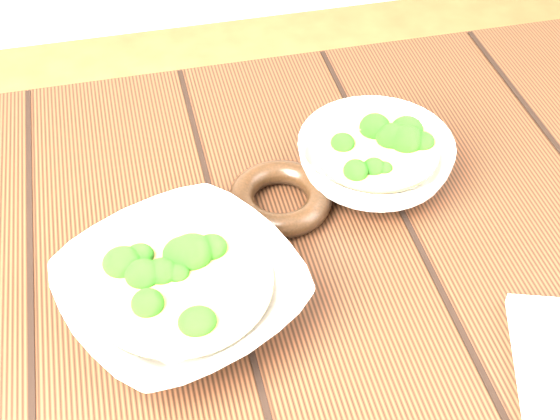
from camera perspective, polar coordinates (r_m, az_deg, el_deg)
name	(u,v)px	position (r m, az deg, el deg)	size (l,w,h in m)	color
table	(258,358)	(0.88, -1.60, -10.75)	(1.20, 0.80, 0.75)	#331B0E
soup_bowl_front	(182,291)	(0.75, -7.22, -5.86)	(0.29, 0.29, 0.06)	silver
soup_bowl_back	(375,159)	(0.89, 6.94, 3.69)	(0.23, 0.23, 0.06)	silver
trivet	(280,198)	(0.85, 0.03, 0.88)	(0.11, 0.11, 0.03)	black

